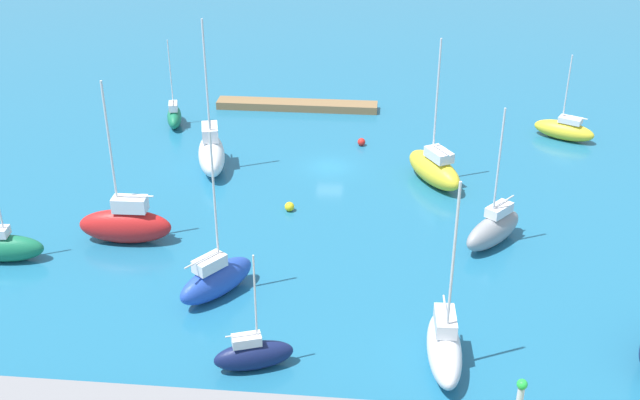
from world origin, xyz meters
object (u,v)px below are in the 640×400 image
(pier_dock, at_px, (297,105))
(sailboat_gray_far_north, at_px, (494,229))
(sailboat_red_west_end, at_px, (126,224))
(sailboat_yellow_mid_basin, at_px, (434,168))
(sailboat_yellow_near_pier, at_px, (564,129))
(mooring_buoy_red, at_px, (361,142))
(sailboat_navy_center_basin, at_px, (253,354))
(mooring_buoy_yellow, at_px, (289,207))
(sailboat_green_inner_mooring, at_px, (3,247))
(sailboat_white_off_beacon, at_px, (211,153))
(sailboat_white_far_south, at_px, (444,346))
(sailboat_blue_along_channel, at_px, (216,279))
(sailboat_green_east_end, at_px, (174,116))

(pier_dock, bearing_deg, sailboat_gray_far_north, 123.76)
(sailboat_red_west_end, bearing_deg, sailboat_yellow_mid_basin, -153.91)
(sailboat_yellow_near_pier, distance_m, mooring_buoy_red, 21.13)
(pier_dock, distance_m, mooring_buoy_red, 12.57)
(sailboat_navy_center_basin, bearing_deg, mooring_buoy_red, 63.04)
(sailboat_gray_far_north, bearing_deg, mooring_buoy_red, -109.23)
(sailboat_navy_center_basin, distance_m, mooring_buoy_yellow, 20.63)
(sailboat_green_inner_mooring, bearing_deg, mooring_buoy_yellow, 21.04)
(pier_dock, xyz_separation_m, sailboat_navy_center_basin, (-2.82, 45.14, 0.62))
(sailboat_yellow_near_pier, bearing_deg, sailboat_gray_far_north, 94.68)
(sailboat_white_off_beacon, xyz_separation_m, mooring_buoy_red, (-13.90, -6.95, -1.30))
(sailboat_red_west_end, xyz_separation_m, sailboat_white_far_south, (-24.33, 12.76, -0.24))
(sailboat_white_far_south, xyz_separation_m, mooring_buoy_red, (6.69, -33.80, -0.98))
(pier_dock, xyz_separation_m, mooring_buoy_red, (-7.81, 9.85, -0.03))
(sailboat_white_far_south, bearing_deg, sailboat_green_inner_mooring, -107.62)
(sailboat_blue_along_channel, relative_size, sailboat_green_east_end, 1.33)
(sailboat_navy_center_basin, bearing_deg, sailboat_red_west_end, 112.68)
(sailboat_red_west_end, bearing_deg, mooring_buoy_red, -131.72)
(sailboat_yellow_near_pier, xyz_separation_m, sailboat_navy_center_basin, (25.78, 39.00, -0.01))
(sailboat_yellow_mid_basin, xyz_separation_m, sailboat_green_east_end, (27.36, -11.58, -0.37))
(sailboat_red_west_end, xyz_separation_m, sailboat_green_east_end, (2.72, -24.59, -0.50))
(mooring_buoy_red, bearing_deg, sailboat_navy_center_basin, 81.96)
(sailboat_green_east_end, xyz_separation_m, sailboat_navy_center_basin, (-15.37, 38.84, -0.07))
(mooring_buoy_yellow, bearing_deg, sailboat_yellow_mid_basin, -151.96)
(sailboat_yellow_near_pier, xyz_separation_m, mooring_buoy_red, (20.79, 3.71, -0.66))
(sailboat_navy_center_basin, height_order, sailboat_white_far_south, sailboat_white_far_south)
(sailboat_green_inner_mooring, bearing_deg, sailboat_yellow_near_pier, 26.37)
(sailboat_blue_along_channel, distance_m, sailboat_yellow_near_pier, 43.27)
(sailboat_yellow_mid_basin, height_order, sailboat_red_west_end, sailboat_yellow_mid_basin)
(mooring_buoy_red, bearing_deg, sailboat_white_far_south, 101.19)
(sailboat_gray_far_north, distance_m, sailboat_navy_center_basin, 23.25)
(pier_dock, relative_size, sailboat_green_inner_mooring, 1.87)
(sailboat_green_east_end, relative_size, mooring_buoy_red, 11.73)
(sailboat_blue_along_channel, bearing_deg, sailboat_yellow_mid_basin, -2.52)
(sailboat_gray_far_north, bearing_deg, sailboat_yellow_mid_basin, -118.55)
(sailboat_green_inner_mooring, xyz_separation_m, mooring_buoy_red, (-26.07, -24.65, -0.80))
(sailboat_yellow_mid_basin, relative_size, mooring_buoy_red, 16.86)
(sailboat_green_east_end, height_order, mooring_buoy_red, sailboat_green_east_end)
(sailboat_yellow_mid_basin, distance_m, sailboat_white_far_south, 25.77)
(mooring_buoy_red, bearing_deg, sailboat_green_east_end, -9.90)
(mooring_buoy_yellow, bearing_deg, pier_dock, -84.55)
(sailboat_white_off_beacon, distance_m, sailboat_green_east_end, 12.34)
(pier_dock, bearing_deg, sailboat_red_west_end, 72.35)
(sailboat_red_west_end, distance_m, mooring_buoy_yellow, 13.78)
(sailboat_blue_along_channel, xyz_separation_m, sailboat_white_far_south, (-15.63, 6.08, -0.00))
(sailboat_green_inner_mooring, height_order, sailboat_white_off_beacon, sailboat_white_off_beacon)
(sailboat_yellow_mid_basin, xyz_separation_m, sailboat_white_far_south, (0.32, 25.77, -0.10))
(sailboat_yellow_mid_basin, relative_size, sailboat_yellow_near_pier, 1.51)
(sailboat_red_west_end, bearing_deg, sailboat_green_east_end, -85.42)
(sailboat_navy_center_basin, xyz_separation_m, mooring_buoy_yellow, (0.49, -20.62, -0.64))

